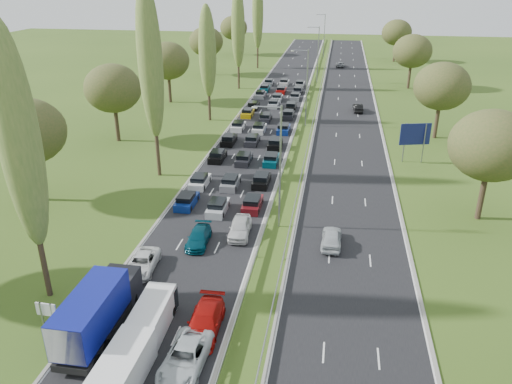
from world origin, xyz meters
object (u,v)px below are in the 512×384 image
at_px(blue_lorry, 99,310).
at_px(white_van_front, 124,367).
at_px(direction_sign, 415,136).
at_px(info_sign, 47,312).
at_px(white_van_rear, 153,314).
at_px(near_car_2, 142,263).

xyz_separation_m(blue_lorry, white_van_front, (3.37, -3.95, -0.82)).
height_order(white_van_front, direction_sign, direction_sign).
bearing_deg(info_sign, white_van_rear, 10.48).
xyz_separation_m(near_car_2, white_van_rear, (3.49, -6.78, 0.40)).
distance_m(blue_lorry, white_van_rear, 3.64).
xyz_separation_m(near_car_2, white_van_front, (3.55, -11.96, 0.47)).
bearing_deg(white_van_front, direction_sign, 63.87).
bearing_deg(info_sign, near_car_2, 65.66).
relative_size(near_car_2, white_van_front, 0.85).
xyz_separation_m(white_van_rear, direction_sign, (21.65, 36.94, 2.49)).
bearing_deg(near_car_2, info_sign, -119.22).
bearing_deg(info_sign, direction_sign, 53.03).
height_order(white_van_front, info_sign, white_van_front).
bearing_deg(blue_lorry, white_van_rear, 20.50).
bearing_deg(near_car_2, white_van_front, -78.36).
bearing_deg(blue_lorry, near_car_2, 91.28).
distance_m(white_van_front, white_van_rear, 5.18).
relative_size(blue_lorry, white_van_rear, 1.72).
bearing_deg(white_van_front, white_van_rear, 91.68).
distance_m(near_car_2, white_van_rear, 7.63).
distance_m(white_van_rear, info_sign, 7.28).
distance_m(near_car_2, direction_sign, 39.37).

